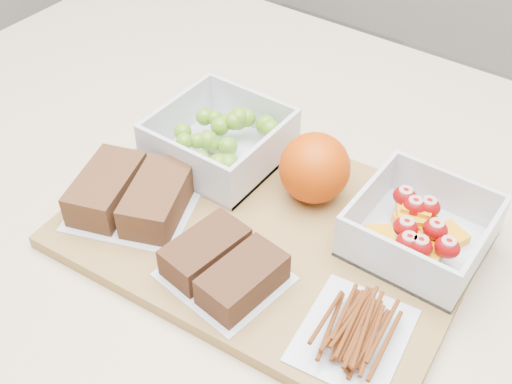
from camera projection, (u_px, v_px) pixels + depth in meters
cutting_board at (269, 231)px, 0.70m from camera, size 0.44×0.33×0.02m
grape_container at (222, 141)px, 0.77m from camera, size 0.14×0.14×0.06m
fruit_container at (419, 230)px, 0.66m from camera, size 0.13×0.13×0.06m
orange at (315, 168)px, 0.71m from camera, size 0.08×0.08×0.08m
sandwich_bag_left at (132, 194)px, 0.70m from camera, size 0.16×0.15×0.04m
sandwich_bag_center at (224, 266)px, 0.63m from camera, size 0.13×0.11×0.04m
pretzel_bag at (354, 328)px, 0.58m from camera, size 0.11×0.12×0.03m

